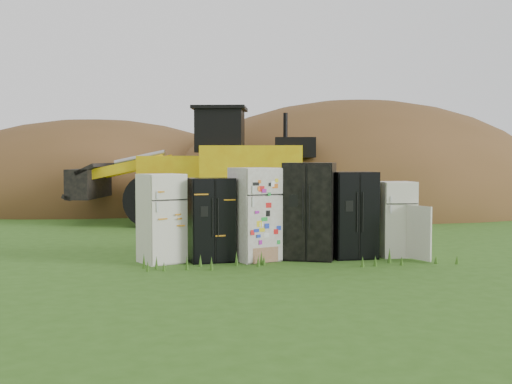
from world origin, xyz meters
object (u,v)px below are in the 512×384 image
(fridge_leftmost, at_px, (161,218))
(fridge_black_right, at_px, (353,215))
(fridge_black_side, at_px, (211,220))
(fridge_sticker, at_px, (255,214))
(fridge_open_door, at_px, (396,219))
(fridge_dark_mid, at_px, (309,211))
(wheel_loader, at_px, (191,165))

(fridge_leftmost, relative_size, fridge_black_right, 0.98)
(fridge_black_side, xyz_separation_m, fridge_sticker, (0.88, -0.03, 0.10))
(fridge_open_door, bearing_deg, fridge_sticker, -179.49)
(fridge_black_right, bearing_deg, fridge_dark_mid, 177.66)
(fridge_leftmost, xyz_separation_m, fridge_black_side, (0.97, -0.01, -0.04))
(fridge_dark_mid, height_order, wheel_loader, wheel_loader)
(fridge_black_side, height_order, fridge_open_door, fridge_black_side)
(fridge_leftmost, bearing_deg, fridge_open_door, -23.53)
(fridge_open_door, distance_m, wheel_loader, 8.52)
(fridge_black_side, distance_m, fridge_black_right, 2.92)
(fridge_black_side, distance_m, wheel_loader, 7.66)
(fridge_leftmost, xyz_separation_m, fridge_sticker, (1.85, -0.04, 0.06))
(fridge_leftmost, relative_size, fridge_black_side, 1.05)
(fridge_open_door, bearing_deg, fridge_dark_mid, -178.76)
(fridge_leftmost, height_order, fridge_dark_mid, fridge_dark_mid)
(fridge_leftmost, bearing_deg, fridge_black_side, -24.05)
(fridge_dark_mid, xyz_separation_m, fridge_black_right, (0.92, 0.01, -0.09))
(fridge_dark_mid, xyz_separation_m, fridge_open_door, (1.87, 0.04, -0.20))
(fridge_black_side, distance_m, fridge_sticker, 0.89)
(fridge_open_door, relative_size, wheel_loader, 0.21)
(fridge_leftmost, xyz_separation_m, fridge_open_door, (4.84, -0.01, -0.09))
(fridge_dark_mid, bearing_deg, fridge_black_right, 22.99)
(wheel_loader, bearing_deg, fridge_sticker, -71.97)
(fridge_black_side, relative_size, fridge_open_door, 1.06)
(fridge_sticker, height_order, fridge_open_door, fridge_sticker)
(fridge_leftmost, bearing_deg, wheel_loader, 58.25)
(fridge_black_side, distance_m, fridge_dark_mid, 2.01)
(fridge_dark_mid, bearing_deg, fridge_sticker, -157.96)
(fridge_dark_mid, bearing_deg, fridge_black_side, -158.49)
(fridge_sticker, bearing_deg, fridge_open_door, -20.66)
(fridge_black_right, distance_m, wheel_loader, 8.17)
(fridge_sticker, relative_size, wheel_loader, 0.25)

